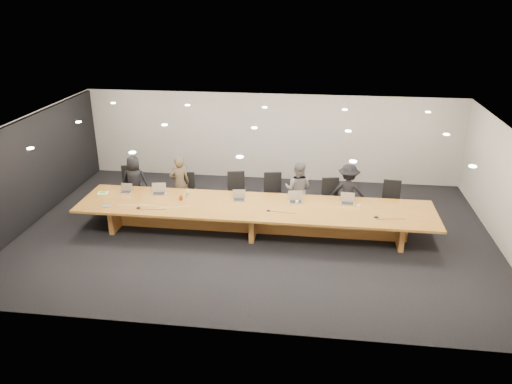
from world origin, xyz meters
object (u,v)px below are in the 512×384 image
Objects in this scene: person_b at (180,183)px; paper_cup_far at (359,206)px; chair_mid_right at (273,194)px; chair_far_left at (130,187)px; mic_center at (268,210)px; av_box at (107,206)px; paper_cup_near at (297,202)px; chair_left at (187,191)px; water_bottle at (188,194)px; mic_left at (139,208)px; laptop_a at (125,189)px; chair_right at (331,199)px; chair_mid_left at (237,193)px; person_a at (135,181)px; mic_right at (376,217)px; chair_far_right at (391,202)px; laptop_d at (296,197)px; conference_table at (254,214)px; laptop_c at (239,196)px; person_d at (348,192)px; amber_mug at (181,198)px; laptop_e at (347,199)px; laptop_b at (158,189)px; person_c at (298,189)px.

person_b reaches higher than paper_cup_far.
chair_far_left is at bearing 170.54° from chair_mid_right.
person_b is 14.29× the size of mic_center.
av_box is (-1.40, -1.76, -0.01)m from person_b.
person_b is 17.62× the size of paper_cup_near.
chair_left is 4.87m from paper_cup_far.
water_bottle is 1.53× the size of mic_left.
person_b is at bearing 34.23° from laptop_a.
chair_mid_left is at bearing 169.04° from chair_right.
chair_left is at bearing 174.37° from person_a.
chair_mid_right reaches higher than chair_mid_left.
mic_right is (6.73, -1.56, 0.18)m from chair_far_left.
chair_far_right is 0.72× the size of person_b.
paper_cup_far is at bearing -15.16° from laptop_d.
laptop_a is 0.84× the size of laptop_d.
conference_table is 0.64m from laptop_c.
person_d is at bearing 18.15° from mic_left.
mic_center is (2.32, -0.39, -0.04)m from amber_mug.
mic_left is (-2.86, -0.52, 0.25)m from conference_table.
person_b is 4.68m from laptop_e.
laptop_e is at bearing 164.29° from person_a.
chair_mid_left is 3.04m from person_d.
laptop_b is at bearing -49.33° from chair_far_left.
laptop_b is at bearing -126.73° from chair_left.
chair_far_left is at bearing 168.29° from paper_cup_near.
person_d reaches higher than laptop_d.
laptop_c is 2.61× the size of mic_right.
conference_table is 71.70× the size of mic_left.
laptop_a is 1.55× the size of av_box.
person_a is 16.70× the size of paper_cup_far.
mic_left is 3.25m from mic_center.
person_c is (-0.90, 0.00, 0.23)m from chair_right.
person_b is at bearing 163.72° from paper_cup_near.
chair_mid_right is at bearing 171.72° from person_a.
laptop_e is 2.06m from mic_center.
laptop_a is 1.58× the size of water_bottle.
amber_mug is at bearing 138.02° from person_a.
laptop_a is 0.83× the size of laptop_b.
person_a is 13.21× the size of amber_mug.
chair_mid_left is 2.97m from person_a.
laptop_a reaches higher than mic_center.
chair_far_left is 10.38× the size of amber_mug.
person_a reaches higher than chair_far_left.
chair_mid_right is 2.36m from water_bottle.
mic_center is 2.61m from mic_right.
chair_mid_right reaches higher than conference_table.
person_b is 3.06m from mic_center.
chair_right is 3.15× the size of laptop_e.
person_a is 1.95m from mic_left.
person_a is 0.88m from laptop_a.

